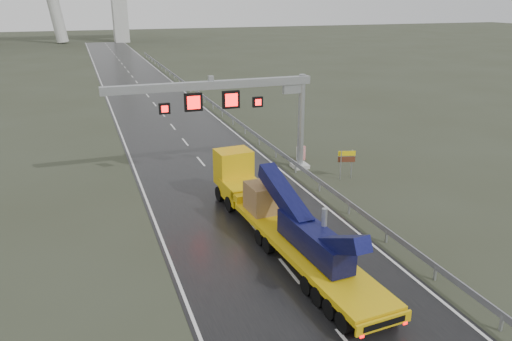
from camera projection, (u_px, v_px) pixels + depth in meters
name	position (u px, v px, depth m)	size (l,w,h in m)	color
ground	(328.00, 319.00, 20.54)	(400.00, 400.00, 0.00)	#323626
road	(163.00, 115.00, 56.10)	(11.00, 200.00, 0.02)	black
guardrail	(242.00, 124.00, 48.92)	(0.20, 140.00, 1.40)	#919299
sign_gantry	(240.00, 100.00, 35.35)	(14.90, 1.20, 7.42)	beige
heavy_haul_truck	(273.00, 210.00, 27.28)	(3.59, 16.92, 3.95)	gold
exit_sign_pair	(347.00, 159.00, 35.87)	(1.22, 0.41, 2.15)	#9A9EA2
striped_barrier	(301.00, 153.00, 40.31)	(0.68, 0.36, 1.14)	red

